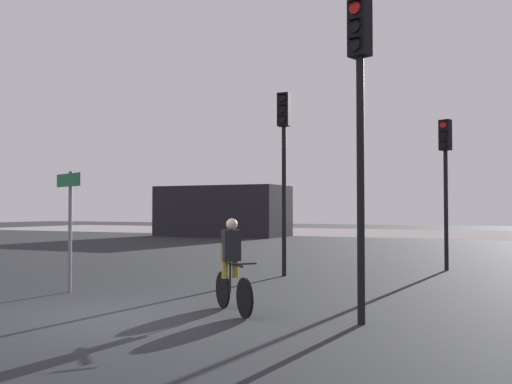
# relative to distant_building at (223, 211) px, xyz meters

# --- Properties ---
(ground_plane) EXTENTS (120.00, 120.00, 0.00)m
(ground_plane) POSITION_rel_distant_building_xyz_m (11.93, -26.42, -1.68)
(ground_plane) COLOR black
(water_strip) EXTENTS (80.00, 16.00, 0.01)m
(water_strip) POSITION_rel_distant_building_xyz_m (11.93, 10.00, -1.67)
(water_strip) COLOR #9E937F
(water_strip) RESTS_ON ground
(distant_building) EXTENTS (8.62, 4.00, 3.35)m
(distant_building) POSITION_rel_distant_building_xyz_m (0.00, 0.00, 0.00)
(distant_building) COLOR black
(distant_building) RESTS_ON ground
(traffic_light_far_right) EXTENTS (0.38, 0.40, 4.42)m
(traffic_light_far_right) POSITION_rel_distant_building_xyz_m (16.26, -16.46, 1.39)
(traffic_light_far_right) COLOR black
(traffic_light_far_right) RESTS_ON ground
(traffic_light_near_right) EXTENTS (0.38, 0.40, 5.07)m
(traffic_light_near_right) POSITION_rel_distant_building_xyz_m (15.99, -25.21, 1.81)
(traffic_light_near_right) COLOR black
(traffic_light_near_right) RESTS_ON ground
(traffic_light_center) EXTENTS (0.33, 0.34, 4.92)m
(traffic_light_center) POSITION_rel_distant_building_xyz_m (12.49, -19.76, 1.71)
(traffic_light_center) COLOR black
(traffic_light_center) RESTS_ON ground
(direction_sign_post) EXTENTS (1.03, 0.45, 2.60)m
(direction_sign_post) POSITION_rel_distant_building_xyz_m (9.43, -24.49, 0.02)
(direction_sign_post) COLOR slate
(direction_sign_post) RESTS_ON ground
(cyclist) EXTENTS (1.30, 1.17, 1.62)m
(cyclist) POSITION_rel_distant_building_xyz_m (13.69, -25.13, -0.86)
(cyclist) COLOR black
(cyclist) RESTS_ON ground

